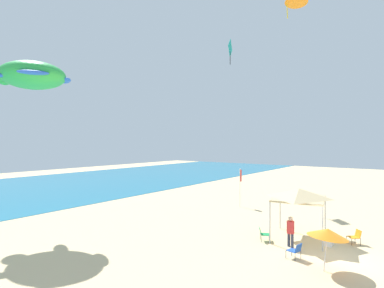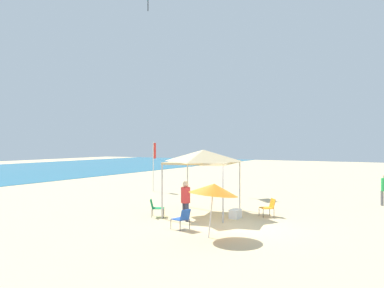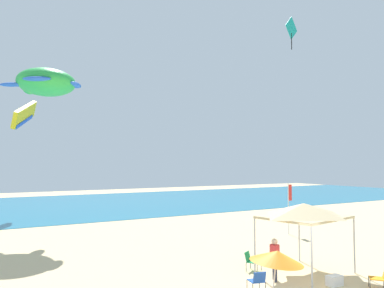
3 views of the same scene
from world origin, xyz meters
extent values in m
cube|color=#D6BC8C|center=(0.00, 0.00, -0.05)|extent=(120.00, 120.00, 0.10)
cube|color=teal|center=(0.00, 35.89, 0.01)|extent=(120.00, 29.06, 0.02)
cylinder|color=#B7B7BC|center=(0.71, 0.73, 1.21)|extent=(0.07, 0.07, 2.42)
cylinder|color=#B7B7BC|center=(4.06, 1.36, 1.21)|extent=(0.07, 0.07, 2.42)
cylinder|color=#B7B7BC|center=(0.19, 3.49, 1.21)|extent=(0.07, 0.07, 2.42)
cylinder|color=#B7B7BC|center=(3.54, 4.12, 1.21)|extent=(0.07, 0.07, 2.42)
cube|color=#D1B784|center=(2.12, 2.43, 2.47)|extent=(3.95, 3.48, 0.10)
pyramid|color=#D1B784|center=(2.12, 2.43, 2.79)|extent=(3.87, 3.41, 0.55)
cylinder|color=silver|center=(-1.86, 0.00, 0.96)|extent=(0.20, 0.18, 1.92)
cone|color=orange|center=(-1.79, -0.07, 1.74)|extent=(1.83, 1.81, 0.65)
cylinder|color=black|center=(-0.93, 1.86, 0.20)|extent=(0.02, 0.02, 0.40)
cylinder|color=black|center=(-1.44, 1.99, 0.20)|extent=(0.02, 0.02, 0.40)
cylinder|color=black|center=(-1.06, 1.36, 0.20)|extent=(0.02, 0.02, 0.40)
cylinder|color=black|center=(-1.56, 1.48, 0.20)|extent=(0.02, 0.02, 0.40)
cube|color=blue|center=(-1.25, 1.67, 0.40)|extent=(0.63, 0.63, 0.03)
cube|color=blue|center=(-1.32, 1.39, 0.61)|extent=(0.51, 0.25, 0.41)
cylinder|color=black|center=(0.35, 3.54, 0.20)|extent=(0.02, 0.02, 0.40)
cylinder|color=black|center=(0.80, 3.80, 0.20)|extent=(0.02, 0.02, 0.40)
cylinder|color=black|center=(0.09, 3.99, 0.20)|extent=(0.02, 0.02, 0.40)
cylinder|color=black|center=(0.54, 4.25, 0.20)|extent=(0.02, 0.02, 0.40)
cube|color=#198C4C|center=(0.45, 3.89, 0.40)|extent=(0.71, 0.71, 0.03)
cube|color=#198C4C|center=(0.30, 4.14, 0.61)|extent=(0.49, 0.36, 0.41)
cylinder|color=black|center=(3.00, -0.05, 0.20)|extent=(0.02, 0.02, 0.40)
cylinder|color=black|center=(2.61, -0.39, 0.20)|extent=(0.02, 0.02, 0.40)
cylinder|color=black|center=(3.34, -0.44, 0.20)|extent=(0.02, 0.02, 0.40)
cylinder|color=black|center=(2.94, -0.78, 0.20)|extent=(0.02, 0.02, 0.40)
cube|color=orange|center=(2.97, -0.41, 0.40)|extent=(0.73, 0.73, 0.03)
cube|color=orange|center=(3.16, -0.64, 0.61)|extent=(0.46, 0.42, 0.41)
cube|color=white|center=(1.88, 0.67, 0.18)|extent=(0.60, 0.41, 0.36)
cube|color=white|center=(1.88, 0.67, 0.38)|extent=(0.62, 0.42, 0.04)
cylinder|color=silver|center=(8.16, 9.60, 1.74)|extent=(0.06, 0.06, 3.49)
cube|color=red|center=(8.34, 9.60, 2.84)|extent=(0.30, 0.02, 1.10)
cylinder|color=#33384C|center=(0.37, 2.45, 0.39)|extent=(0.15, 0.15, 0.78)
cylinder|color=#33384C|center=(0.19, 2.20, 0.39)|extent=(0.15, 0.15, 0.78)
cylinder|color=red|center=(0.28, 2.33, 1.13)|extent=(0.41, 0.41, 0.68)
sphere|color=beige|center=(0.28, 2.33, 1.59)|extent=(0.26, 0.26, 0.26)
cone|color=orange|center=(15.44, 6.79, 20.81)|extent=(2.58, 2.54, 0.86)
cylinder|color=yellow|center=(15.36, 7.75, 20.03)|extent=(0.46, 0.13, 1.72)
cube|color=teal|center=(11.67, 12.58, 15.96)|extent=(1.86, 0.61, 1.93)
cylinder|color=black|center=(11.67, 12.58, 14.85)|extent=(0.07, 0.07, 1.37)
ellipsoid|color=green|center=(-6.42, 17.90, 10.47)|extent=(5.02, 5.67, 2.04)
sphere|color=green|center=(-7.14, 20.48, 10.60)|extent=(1.20, 1.20, 1.20)
ellipsoid|color=blue|center=(-5.11, 19.66, 10.27)|extent=(1.46, 2.01, 0.27)
ellipsoid|color=blue|center=(-7.28, 16.00, 10.27)|extent=(1.97, 1.67, 0.27)
ellipsoid|color=blue|center=(-4.71, 16.72, 10.27)|extent=(1.46, 2.01, 0.27)
camera|label=1|loc=(-16.49, -3.26, 5.86)|focal=28.18mm
camera|label=2|loc=(-14.42, -6.32, 3.39)|focal=36.73mm
camera|label=3|loc=(-10.58, -9.67, 4.81)|focal=35.31mm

